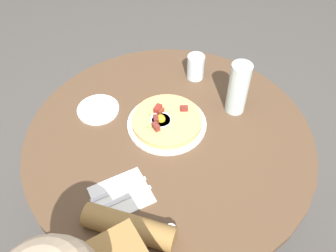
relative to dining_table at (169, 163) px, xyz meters
name	(u,v)px	position (x,y,z in m)	size (l,w,h in m)	color
ground_plane	(169,228)	(0.00, 0.00, -0.54)	(6.00, 6.00, 0.00)	#4C4742
dining_table	(169,163)	(0.00, 0.00, 0.00)	(1.00, 1.00, 0.71)	brown
pizza_plate	(167,124)	(0.02, 0.04, 0.17)	(0.28, 0.28, 0.01)	white
breakfast_pizza	(166,120)	(0.02, 0.05, 0.19)	(0.25, 0.25, 0.05)	#DFA763
bread_plate	(98,109)	(-0.16, 0.24, 0.17)	(0.15, 0.15, 0.01)	white
napkin	(121,195)	(-0.25, -0.13, 0.17)	(0.17, 0.14, 0.00)	white
fork	(119,189)	(-0.25, -0.11, 0.17)	(0.18, 0.01, 0.01)	silver
knife	(123,199)	(-0.25, -0.15, 0.17)	(0.18, 0.01, 0.01)	silver
water_glass	(196,67)	(0.25, 0.21, 0.22)	(0.07, 0.07, 0.10)	silver
water_bottle	(238,88)	(0.27, -0.02, 0.27)	(0.07, 0.07, 0.20)	silver
salt_shaker	(171,232)	(-0.19, -0.32, 0.19)	(0.03, 0.03, 0.05)	white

